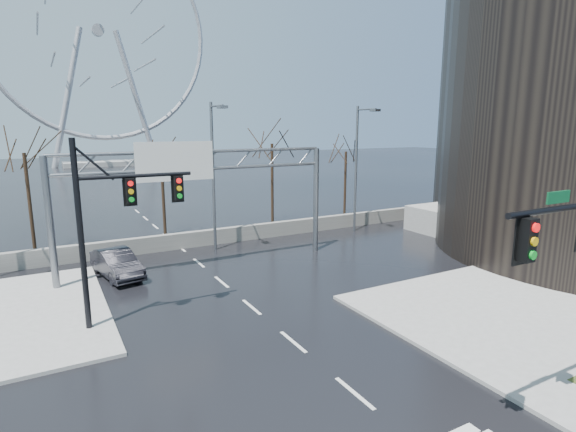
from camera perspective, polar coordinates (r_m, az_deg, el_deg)
ground at (r=15.66m, az=8.44°, el=-21.35°), size 260.00×260.00×0.00m
sidewalk_right_ext at (r=23.51m, az=25.44°, el=-10.63°), size 12.00×10.00×0.15m
barrier_wall at (r=32.42m, az=-13.45°, el=-3.07°), size 52.00×0.50×1.10m
signal_mast_far at (r=19.80m, az=-21.73°, el=0.05°), size 4.72×0.41×8.00m
sign_gantry at (r=26.70m, az=-11.75°, el=4.10°), size 16.36×0.40×7.60m
streetlight_mid at (r=30.40m, az=-9.32°, el=6.37°), size 0.50×2.55×10.00m
streetlight_right at (r=36.22m, az=8.99°, el=7.15°), size 0.50×2.55×10.00m
tree_left at (r=33.97m, az=-30.39°, el=5.63°), size 3.75×3.75×7.50m
tree_center at (r=35.96m, az=-15.74°, el=5.70°), size 3.25×3.25×6.50m
tree_right at (r=38.04m, az=-2.04°, el=7.97°), size 3.90×3.90×7.80m
tree_far_right at (r=42.71m, az=7.34°, el=7.17°), size 3.40×3.40×6.80m
ferris_wheel at (r=107.66m, az=-22.92°, el=19.92°), size 45.00×6.00×50.91m
car at (r=27.43m, az=-20.91°, el=-5.65°), size 2.49×4.93×1.55m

